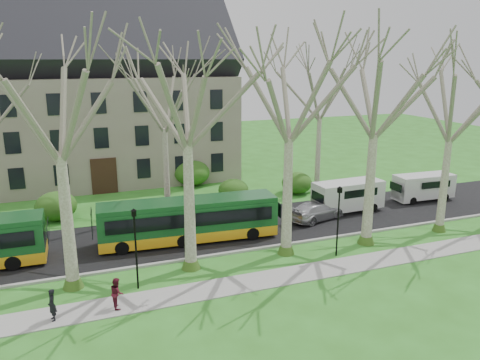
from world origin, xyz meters
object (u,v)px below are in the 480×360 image
Objects in this scene: pedestrian_b at (117,293)px; sedan at (317,211)px; bus_follow at (189,220)px; pedestrian_a at (52,305)px; van_a at (348,197)px; van_b at (423,187)px.

sedan is at bearing -66.00° from pedestrian_b.
bus_follow is 11.02m from pedestrian_a.
van_a is 3.62× the size of pedestrian_b.
van_b reaches higher than pedestrian_a.
van_a is at bearing 98.09° from pedestrian_a.
bus_follow is at bearing -175.97° from van_a.
pedestrian_b is at bearing -157.55° from van_a.
pedestrian_a is (-8.30, -7.22, -0.68)m from bus_follow.
bus_follow is 13.18m from van_a.
van_b is at bearing -100.67° from sedan.
van_a is at bearing -174.20° from van_b.
pedestrian_a is at bearing 89.55° from pedestrian_b.
sedan is 3.07× the size of pedestrian_a.
pedestrian_b is (-18.50, -8.59, -0.44)m from van_a.
van_b is at bearing 93.32° from pedestrian_a.
sedan is (9.89, 0.67, -0.76)m from bus_follow.
bus_follow is 7.58× the size of pedestrian_a.
bus_follow is at bearing 116.98° from pedestrian_a.
sedan is 0.84× the size of van_a.
van_a is 20.40m from pedestrian_b.
pedestrian_b is at bearing 78.44° from pedestrian_a.
bus_follow is 2.27× the size of van_b.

